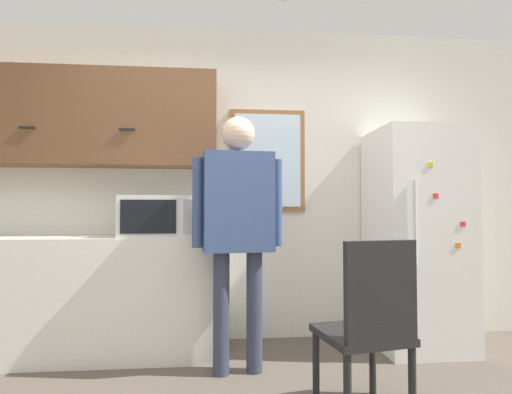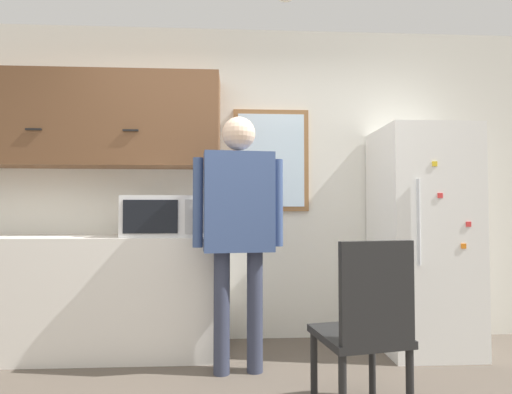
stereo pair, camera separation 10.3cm
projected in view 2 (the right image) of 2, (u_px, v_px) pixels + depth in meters
name	position (u px, v px, depth m)	size (l,w,h in m)	color
back_wall	(231.00, 182.00, 3.50)	(6.00, 0.06, 2.70)	silver
counter	(82.00, 295.00, 3.08)	(2.10, 0.58, 0.90)	silver
upper_cabinets	(91.00, 120.00, 3.26)	(2.10, 0.34, 0.77)	brown
microwave	(162.00, 216.00, 3.07)	(0.56, 0.38, 0.31)	white
person	(239.00, 214.00, 2.74)	(0.62, 0.27, 1.75)	#33384C
refrigerator	(422.00, 238.00, 3.19)	(0.68, 0.69, 1.76)	white
chair	(366.00, 324.00, 2.07)	(0.50, 0.50, 0.95)	black
window	(271.00, 160.00, 3.48)	(0.66, 0.05, 0.89)	olive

